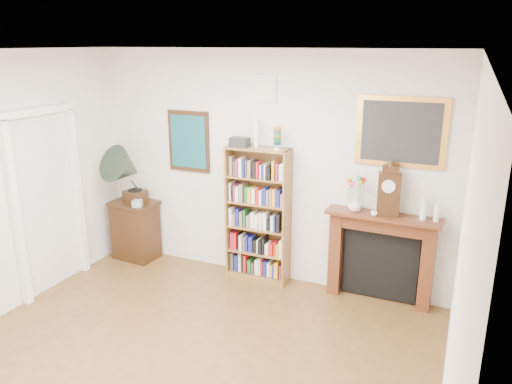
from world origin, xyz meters
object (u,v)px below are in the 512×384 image
at_px(cd_stack, 137,203).
at_px(teacup, 374,213).
at_px(bookshelf, 258,208).
at_px(flower_vase, 355,204).
at_px(gramophone, 127,171).
at_px(bottle_left, 423,209).
at_px(bottle_right, 437,212).
at_px(mantel_clock, 389,192).
at_px(side_cabinet, 136,230).
at_px(fireplace, 381,250).

relative_size(cd_stack, teacup, 1.59).
distance_m(bookshelf, flower_vase, 1.19).
relative_size(gramophone, flower_vase, 5.00).
bearing_deg(bottle_left, bottle_right, 2.23).
relative_size(bookshelf, flower_vase, 11.87).
distance_m(bookshelf, mantel_clock, 1.58).
relative_size(bottle_left, bottle_right, 1.20).
distance_m(side_cabinet, bottle_right, 3.89).
height_order(fireplace, mantel_clock, mantel_clock).
bearing_deg(teacup, bottle_right, 7.61).
distance_m(flower_vase, bottle_left, 0.72).
relative_size(teacup, bottle_left, 0.31).
bearing_deg(mantel_clock, teacup, -163.15).
distance_m(gramophone, bottle_right, 3.81).
height_order(side_cabinet, bottle_right, bottle_right).
distance_m(bookshelf, side_cabinet, 1.86).
relative_size(gramophone, bottle_right, 4.07).
distance_m(cd_stack, flower_vase, 2.82).
xyz_separation_m(mantel_clock, bottle_left, (0.37, 0.01, -0.15)).
xyz_separation_m(side_cabinet, teacup, (3.18, 0.01, 0.68)).
bearing_deg(teacup, gramophone, -177.74).
bearing_deg(flower_vase, bookshelf, -179.69).
xyz_separation_m(gramophone, bottle_right, (3.80, 0.21, -0.11)).
xyz_separation_m(bookshelf, mantel_clock, (1.53, 0.00, 0.38)).
bearing_deg(bookshelf, bottle_left, -0.13).
distance_m(mantel_clock, bottle_right, 0.53).
distance_m(teacup, bottle_left, 0.51).
bearing_deg(bookshelf, teacup, -3.17).
xyz_separation_m(teacup, bottle_left, (0.50, 0.08, 0.09)).
bearing_deg(teacup, fireplace, 56.48).
relative_size(gramophone, teacup, 10.77).
distance_m(fireplace, bottle_left, 0.70).
bearing_deg(mantel_clock, bookshelf, 169.64).
distance_m(bookshelf, bottle_right, 2.05).
bearing_deg(teacup, flower_vase, 163.16).
relative_size(bookshelf, teacup, 25.57).
bearing_deg(bottle_left, cd_stack, -176.29).
relative_size(bookshelf, bottle_left, 8.05).
height_order(side_cabinet, bottle_left, bottle_left).
xyz_separation_m(gramophone, mantel_clock, (3.30, 0.19, 0.05)).
bearing_deg(fireplace, bottle_left, -5.23).
distance_m(fireplace, flower_vase, 0.61).
distance_m(fireplace, mantel_clock, 0.71).
xyz_separation_m(fireplace, bottle_left, (0.41, -0.05, 0.56)).
relative_size(side_cabinet, bottle_left, 3.37).
xyz_separation_m(teacup, bottle_right, (0.63, 0.08, 0.07)).
bearing_deg(side_cabinet, bottle_left, 5.64).
bearing_deg(cd_stack, mantel_clock, 3.91).
height_order(gramophone, flower_vase, gramophone).
distance_m(bottle_left, bottle_right, 0.14).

